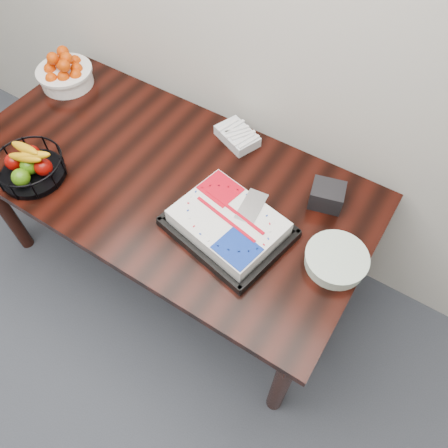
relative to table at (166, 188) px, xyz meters
The scene contains 7 objects.
table is the anchor object (origin of this frame).
cake_tray 0.41m from the table, 13.13° to the right, with size 0.51×0.43×0.09m.
tangerine_bowl 0.83m from the table, 163.49° to the left, with size 0.27×0.27×0.17m.
fruit_basket 0.57m from the table, 147.14° to the right, with size 0.29×0.29×0.15m.
plate_stack 0.80m from the table, ahead, with size 0.23×0.23×0.06m.
fork_bag 0.40m from the table, 66.37° to the left, with size 0.22×0.19×0.06m.
napkin_box 0.70m from the table, 20.33° to the left, with size 0.13×0.11×0.09m, color black.
Camera 1 is at (0.88, 1.10, 2.16)m, focal length 35.00 mm.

